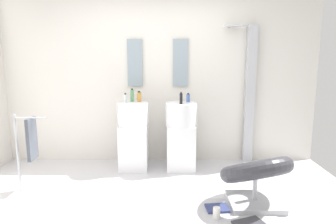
{
  "coord_description": "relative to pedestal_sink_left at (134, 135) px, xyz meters",
  "views": [
    {
      "loc": [
        0.15,
        -3.02,
        1.6
      ],
      "look_at": [
        0.15,
        0.55,
        0.95
      ],
      "focal_mm": 32.75,
      "sensor_mm": 36.0,
      "label": 1
    }
  ],
  "objects": [
    {
      "name": "magazine_charcoal",
      "position": [
        1.28,
        -1.55,
        -0.48
      ],
      "size": [
        0.35,
        0.31,
        0.02
      ],
      "primitive_type": "cube",
      "rotation": [
        0.0,
        0.0,
        0.38
      ],
      "color": "#38383D",
      "rests_on": "area_rug"
    },
    {
      "name": "soap_bottle_amber",
      "position": [
        0.08,
        0.11,
        0.53
      ],
      "size": [
        0.06,
        0.06,
        0.15
      ],
      "color": "#C68C38",
      "rests_on": "pedestal_sink_left"
    },
    {
      "name": "soap_bottle_green",
      "position": [
        -0.02,
        0.12,
        0.55
      ],
      "size": [
        0.05,
        0.05,
        0.19
      ],
      "color": "#59996B",
      "rests_on": "pedestal_sink_left"
    },
    {
      "name": "area_rug",
      "position": [
        1.03,
        -1.43,
        -0.5
      ],
      "size": [
        1.12,
        0.9,
        0.01
      ],
      "primitive_type": "cube",
      "color": "#B2B2B7",
      "rests_on": "ground_plane"
    },
    {
      "name": "pedestal_sink_right",
      "position": [
        0.68,
        0.0,
        0.0
      ],
      "size": [
        0.44,
        0.44,
        1.06
      ],
      "color": "white",
      "rests_on": "ground_plane"
    },
    {
      "name": "vanity_mirror_left",
      "position": [
        0.0,
        0.37,
        1.0
      ],
      "size": [
        0.22,
        0.03,
        0.69
      ],
      "primitive_type": "cube",
      "color": "#8C9EA8"
    },
    {
      "name": "soap_bottle_clear",
      "position": [
        -0.11,
        0.05,
        0.52
      ],
      "size": [
        0.05,
        0.05,
        0.13
      ],
      "color": "silver",
      "rests_on": "pedestal_sink_left"
    },
    {
      "name": "shower_column",
      "position": [
        1.7,
        0.32,
        0.58
      ],
      "size": [
        0.49,
        0.24,
        2.05
      ],
      "color": "#B7BABF",
      "rests_on": "ground_plane"
    },
    {
      "name": "soap_bottle_black",
      "position": [
        0.67,
        -0.11,
        0.54
      ],
      "size": [
        0.04,
        0.04,
        0.17
      ],
      "color": "black",
      "rests_on": "pedestal_sink_right"
    },
    {
      "name": "lounge_chair",
      "position": [
        1.44,
        -1.11,
        -0.15
      ],
      "size": [
        1.03,
        1.03,
        0.65
      ],
      "color": "#B7BABF",
      "rests_on": "ground_plane"
    },
    {
      "name": "pedestal_sink_left",
      "position": [
        0.0,
        0.0,
        0.0
      ],
      "size": [
        0.44,
        0.44,
        1.06
      ],
      "color": "white",
      "rests_on": "ground_plane"
    },
    {
      "name": "soap_bottle_blue",
      "position": [
        0.78,
        0.11,
        0.52
      ],
      "size": [
        0.05,
        0.05,
        0.12
      ],
      "color": "#4C72B7",
      "rests_on": "pedestal_sink_right"
    },
    {
      "name": "ground_plane",
      "position": [
        0.34,
        -1.21,
        -0.52
      ],
      "size": [
        4.8,
        3.6,
        0.04
      ],
      "primitive_type": "cube",
      "color": "silver"
    },
    {
      "name": "towel_rack",
      "position": [
        -1.13,
        -0.77,
        0.13
      ],
      "size": [
        0.37,
        0.22,
        0.95
      ],
      "color": "#B7BABF",
      "rests_on": "ground_plane"
    },
    {
      "name": "magazine_navy",
      "position": [
        1.01,
        -1.24,
        -0.48
      ],
      "size": [
        0.25,
        0.21,
        0.02
      ],
      "primitive_type": "cube",
      "rotation": [
        0.0,
        0.0,
        0.11
      ],
      "color": "navy",
      "rests_on": "area_rug"
    },
    {
      "name": "rear_partition",
      "position": [
        0.34,
        0.44,
        0.8
      ],
      "size": [
        4.8,
        0.1,
        2.6
      ],
      "primitive_type": "cube",
      "color": "silver",
      "rests_on": "ground_plane"
    },
    {
      "name": "vanity_mirror_right",
      "position": [
        0.68,
        0.37,
        1.0
      ],
      "size": [
        0.22,
        0.03,
        0.69
      ],
      "primitive_type": "cube",
      "color": "#8C9EA8"
    },
    {
      "name": "coffee_mug",
      "position": [
        0.98,
        -1.41,
        -0.44
      ],
      "size": [
        0.07,
        0.07,
        0.11
      ],
      "primitive_type": "cylinder",
      "color": "white",
      "rests_on": "area_rug"
    }
  ]
}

